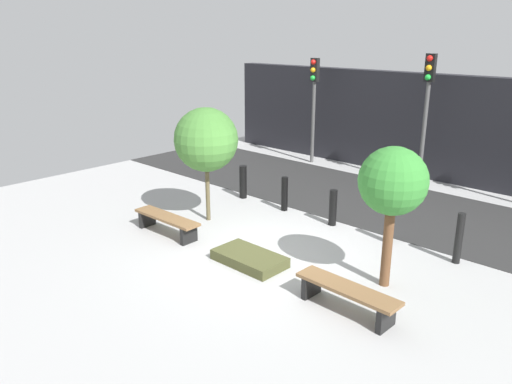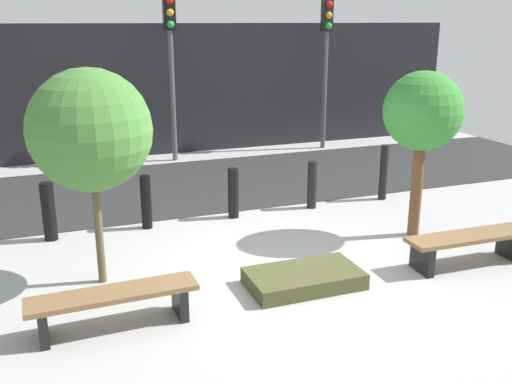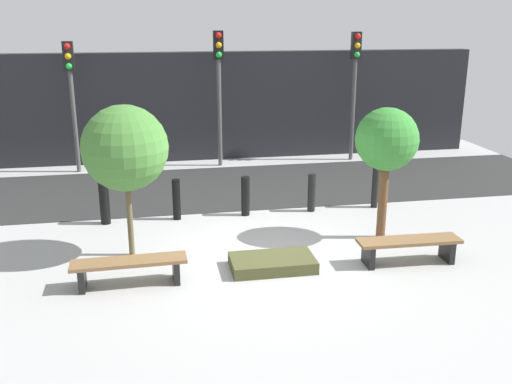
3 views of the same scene
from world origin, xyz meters
TOP-DOWN VIEW (x-y plane):
  - ground_plane at (0.00, 0.00)m, footprint 18.00×18.00m
  - road_strip at (0.00, 4.62)m, footprint 18.00×3.98m
  - building_facade at (0.00, 7.90)m, footprint 16.20×0.50m
  - bench_left at (-2.42, -0.68)m, footprint 1.87×0.47m
  - bench_right at (2.42, -0.68)m, footprint 1.85×0.49m
  - planter_bed at (0.00, -0.48)m, footprint 1.46×0.81m
  - tree_behind_left_bench at (-2.42, 0.57)m, footprint 1.52×1.52m
  - tree_behind_right_bench at (2.42, 0.57)m, footprint 1.20×1.20m
  - bollard_far_left at (-3.01, 2.38)m, footprint 0.21×0.21m
  - bollard_left at (-1.50, 2.38)m, footprint 0.17×0.17m
  - bollard_center at (0.00, 2.38)m, footprint 0.19×0.19m
  - bollard_right at (1.50, 2.38)m, footprint 0.17×0.17m
  - bollard_far_right at (3.01, 2.38)m, footprint 0.15×0.15m
  - traffic_light_west at (-4.04, 6.90)m, footprint 0.28×0.27m
  - traffic_light_mid_west at (0.00, 6.90)m, footprint 0.28×0.27m
  - traffic_light_mid_east at (4.04, 6.90)m, footprint 0.28×0.27m

SIDE VIEW (x-z plane):
  - ground_plane at x=0.00m, z-range 0.00..0.00m
  - road_strip at x=0.00m, z-range 0.00..0.01m
  - planter_bed at x=0.00m, z-range 0.00..0.21m
  - bench_left at x=-2.42m, z-range 0.10..0.54m
  - bench_right at x=2.42m, z-range 0.10..0.56m
  - bollard_right at x=1.50m, z-range 0.00..0.86m
  - bollard_center at x=0.00m, z-range 0.00..0.87m
  - bollard_left at x=-1.50m, z-range 0.00..0.89m
  - bollard_far_left at x=-3.01m, z-range 0.00..0.92m
  - bollard_far_right at x=3.01m, z-range 0.00..1.05m
  - building_facade at x=0.00m, z-range 0.00..3.23m
  - tree_behind_right_bench at x=2.42m, z-range 0.66..3.25m
  - tree_behind_left_bench at x=-2.42m, z-range 0.62..3.39m
  - traffic_light_west at x=-4.04m, z-range 0.69..4.28m
  - traffic_light_mid_east at x=4.04m, z-range 0.72..4.52m
  - traffic_light_mid_west at x=0.00m, z-range 0.73..4.57m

